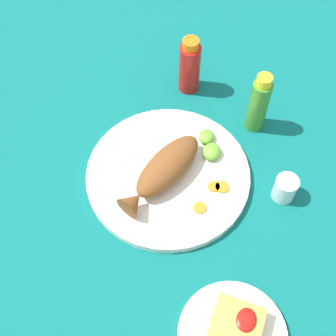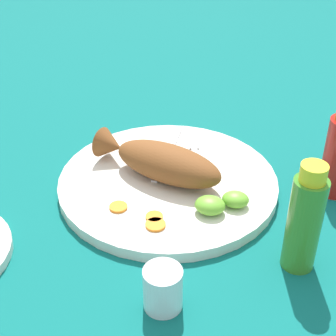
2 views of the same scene
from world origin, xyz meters
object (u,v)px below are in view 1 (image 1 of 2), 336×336
(main_plate, at_px, (168,175))
(fork_near, at_px, (127,166))
(salt_cup, at_px, (285,189))
(fork_far, at_px, (136,150))
(hot_sauce_bottle_red, at_px, (190,66))
(hot_sauce_bottle_green, at_px, (258,104))
(side_plate_fries, at_px, (232,336))
(fried_fish, at_px, (164,170))

(main_plate, xyz_separation_m, fork_near, (-0.02, 0.09, 0.01))
(fork_near, bearing_deg, salt_cup, -168.24)
(fork_far, xyz_separation_m, hot_sauce_bottle_red, (0.23, -0.04, 0.05))
(hot_sauce_bottle_green, xyz_separation_m, side_plate_fries, (-0.48, -0.08, -0.07))
(fried_fish, height_order, side_plate_fries, fried_fish)
(main_plate, bearing_deg, fork_far, 70.88)
(main_plate, xyz_separation_m, hot_sauce_bottle_red, (0.26, 0.04, 0.06))
(hot_sauce_bottle_green, relative_size, salt_cup, 2.77)
(hot_sauce_bottle_red, xyz_separation_m, side_plate_fries, (-0.54, -0.26, -0.06))
(main_plate, xyz_separation_m, hot_sauce_bottle_green, (0.20, -0.14, 0.07))
(fried_fish, bearing_deg, salt_cup, -58.43)
(hot_sauce_bottle_red, distance_m, hot_sauce_bottle_green, 0.19)
(hot_sauce_bottle_red, bearing_deg, fork_far, 169.12)
(side_plate_fries, bearing_deg, hot_sauce_bottle_red, 26.16)
(fork_near, relative_size, hot_sauce_bottle_green, 1.16)
(main_plate, distance_m, salt_cup, 0.25)
(hot_sauce_bottle_red, bearing_deg, main_plate, -170.96)
(main_plate, height_order, hot_sauce_bottle_green, hot_sauce_bottle_green)
(fried_fish, relative_size, hot_sauce_bottle_green, 1.45)
(fork_far, distance_m, side_plate_fries, 0.43)
(side_plate_fries, bearing_deg, main_plate, 38.97)
(main_plate, bearing_deg, fried_fish, 160.86)
(fried_fish, bearing_deg, fork_far, 81.66)
(salt_cup, distance_m, side_plate_fries, 0.32)
(fork_near, height_order, fork_far, same)
(hot_sauce_bottle_red, relative_size, salt_cup, 2.63)
(fried_fish, relative_size, hot_sauce_bottle_red, 1.53)
(fried_fish, relative_size, side_plate_fries, 1.18)
(main_plate, relative_size, salt_cup, 6.14)
(main_plate, bearing_deg, salt_cup, -80.24)
(side_plate_fries, bearing_deg, fried_fish, 40.87)
(hot_sauce_bottle_red, height_order, side_plate_fries, hot_sauce_bottle_red)
(fork_near, xyz_separation_m, hot_sauce_bottle_green, (0.22, -0.23, 0.06))
(fork_near, relative_size, hot_sauce_bottle_red, 1.23)
(fork_near, bearing_deg, fried_fish, -175.87)
(salt_cup, relative_size, side_plate_fries, 0.29)
(main_plate, height_order, hot_sauce_bottle_red, hot_sauce_bottle_red)
(hot_sauce_bottle_green, distance_m, salt_cup, 0.20)
(fork_far, xyz_separation_m, side_plate_fries, (-0.31, -0.31, -0.01))
(fried_fish, relative_size, fork_far, 1.26)
(salt_cup, bearing_deg, fried_fish, 102.42)
(fried_fish, distance_m, hot_sauce_bottle_red, 0.28)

